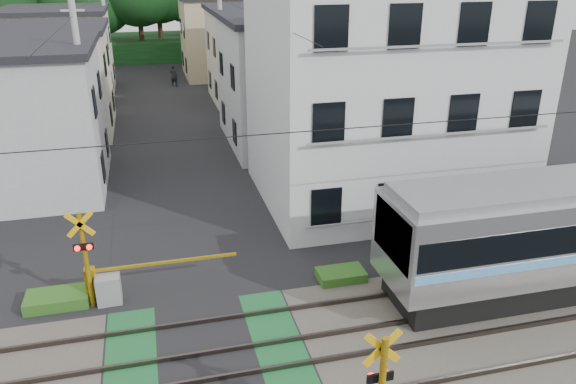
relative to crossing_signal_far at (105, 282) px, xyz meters
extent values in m
plane|color=black|center=(2.59, -3.65, -0.71)|extent=(120.00, 120.00, 0.00)
cube|color=#47423A|center=(2.59, -3.65, -0.71)|extent=(120.00, 6.00, 0.00)
cube|color=black|center=(2.59, -3.65, -0.71)|extent=(5.20, 120.00, 0.00)
cube|color=#145126|center=(0.69, -3.65, -0.70)|extent=(1.30, 6.00, 0.00)
cube|color=#145126|center=(4.49, -3.65, -0.70)|extent=(1.30, 6.00, 0.00)
cube|color=#3F3833|center=(2.59, -4.15, -0.64)|extent=(120.00, 0.08, 0.14)
cube|color=#3F3833|center=(2.59, -3.15, -0.64)|extent=(120.00, 0.08, 0.14)
cube|color=#3F3833|center=(2.59, -1.75, -0.64)|extent=(120.00, 0.08, 0.14)
cube|color=black|center=(10.47, -2.45, -0.42)|extent=(2.31, 2.12, 0.58)
cube|color=black|center=(7.92, -2.45, 1.78)|extent=(0.10, 2.32, 1.50)
cube|color=#F7B70D|center=(5.59, -7.15, 1.99)|extent=(0.77, 0.05, 0.77)
cube|color=#F7B70D|center=(5.59, -7.15, 1.99)|extent=(0.77, 0.05, 0.77)
cube|color=black|center=(5.59, -7.15, 1.29)|extent=(0.55, 0.05, 0.20)
sphere|color=#FF0C07|center=(5.43, -7.09, 1.29)|extent=(0.16, 0.16, 0.16)
sphere|color=#FF0C07|center=(5.75, -7.09, 1.29)|extent=(0.16, 0.16, 0.16)
cylinder|color=#F7B70D|center=(-0.41, -0.05, 0.79)|extent=(0.14, 0.14, 3.00)
cube|color=#F7B70D|center=(-0.41, -0.15, 1.99)|extent=(0.77, 0.05, 0.77)
cube|color=#F7B70D|center=(-0.41, -0.15, 1.99)|extent=(0.77, 0.05, 0.77)
cube|color=black|center=(-0.41, -0.15, 1.29)|extent=(0.55, 0.05, 0.20)
sphere|color=#FF0C07|center=(-0.57, -0.21, 1.29)|extent=(0.16, 0.16, 0.16)
sphere|color=#FF0C07|center=(-0.25, -0.21, 1.29)|extent=(0.16, 0.16, 0.16)
cube|color=gray|center=(0.09, -0.05, -0.26)|extent=(0.70, 0.50, 0.90)
cube|color=#F7B70D|center=(-0.41, 0.20, -0.16)|extent=(0.30, 0.30, 1.10)
cube|color=#F7B70D|center=(1.84, 0.20, 0.29)|extent=(4.20, 0.08, 0.08)
cube|color=silver|center=(11.09, 5.85, 3.79)|extent=(10.00, 8.00, 9.00)
cube|color=black|center=(7.39, 1.82, 0.79)|extent=(1.10, 0.06, 1.40)
cube|color=black|center=(9.84, 1.82, 0.79)|extent=(1.10, 0.06, 1.40)
cube|color=black|center=(12.29, 1.82, 0.79)|extent=(1.10, 0.06, 1.40)
cube|color=black|center=(14.74, 1.82, 0.79)|extent=(1.10, 0.06, 1.40)
cube|color=gray|center=(11.09, 1.60, 0.19)|extent=(9.00, 0.06, 0.08)
cube|color=black|center=(7.39, 1.82, 3.79)|extent=(1.10, 0.06, 1.40)
cube|color=black|center=(9.84, 1.82, 3.79)|extent=(1.10, 0.06, 1.40)
cube|color=black|center=(12.29, 1.82, 3.79)|extent=(1.10, 0.06, 1.40)
cube|color=black|center=(14.74, 1.82, 3.79)|extent=(1.10, 0.06, 1.40)
cube|color=gray|center=(11.09, 1.60, 3.19)|extent=(9.00, 0.06, 0.08)
cube|color=black|center=(7.39, 1.82, 6.79)|extent=(1.10, 0.06, 1.40)
cube|color=black|center=(9.84, 1.82, 6.79)|extent=(1.10, 0.06, 1.40)
cube|color=black|center=(12.29, 1.82, 6.79)|extent=(1.10, 0.06, 1.40)
cube|color=black|center=(14.74, 1.82, 6.79)|extent=(1.10, 0.06, 1.40)
cube|color=gray|center=(11.09, 1.60, 6.19)|extent=(9.00, 0.06, 0.08)
cube|color=#AFB2B4|center=(-3.91, 10.35, 2.29)|extent=(7.00, 7.00, 6.00)
cube|color=black|center=(-3.91, 10.35, 5.44)|extent=(7.35, 7.35, 0.30)
cube|color=black|center=(-0.38, 8.60, 0.59)|extent=(0.06, 1.00, 1.20)
cube|color=black|center=(-0.38, 12.10, 0.59)|extent=(0.06, 1.00, 1.20)
cube|color=black|center=(-0.38, 8.60, 3.39)|extent=(0.06, 1.00, 1.20)
cube|color=black|center=(-0.38, 12.10, 3.39)|extent=(0.06, 1.00, 1.20)
cube|color=#AFB2B4|center=(9.39, 14.35, 2.54)|extent=(7.00, 8.00, 6.50)
cube|color=black|center=(9.39, 14.35, 5.94)|extent=(7.35, 8.40, 0.30)
cube|color=black|center=(5.86, 12.35, 0.59)|extent=(0.06, 1.00, 1.20)
cube|color=black|center=(5.86, 16.35, 0.59)|extent=(0.06, 1.00, 1.20)
cube|color=black|center=(5.86, 12.35, 3.39)|extent=(0.06, 1.00, 1.20)
cube|color=black|center=(5.86, 16.35, 3.39)|extent=(0.06, 1.00, 1.20)
cube|color=beige|center=(-4.41, 19.35, 2.19)|extent=(8.00, 7.00, 5.80)
cube|color=black|center=(-4.41, 19.35, 5.24)|extent=(8.40, 7.35, 0.30)
cube|color=black|center=(-0.38, 17.60, 0.59)|extent=(0.06, 1.00, 1.20)
cube|color=black|center=(-0.38, 21.10, 0.59)|extent=(0.06, 1.00, 1.20)
cube|color=black|center=(-0.38, 17.60, 3.39)|extent=(0.06, 1.00, 1.20)
cube|color=black|center=(-0.38, 21.10, 3.39)|extent=(0.06, 1.00, 1.20)
cube|color=beige|center=(9.79, 24.35, 2.39)|extent=(7.00, 7.00, 6.20)
cube|color=black|center=(9.79, 24.35, 5.64)|extent=(7.35, 7.35, 0.30)
cube|color=black|center=(6.26, 22.60, 0.59)|extent=(0.06, 1.00, 1.20)
cube|color=black|center=(6.26, 26.10, 0.59)|extent=(0.06, 1.00, 1.20)
cube|color=black|center=(6.26, 22.60, 3.39)|extent=(0.06, 1.00, 1.20)
cube|color=black|center=(6.26, 26.10, 3.39)|extent=(0.06, 1.00, 1.20)
cube|color=beige|center=(-4.21, 29.35, 2.29)|extent=(7.00, 8.00, 6.00)
cube|color=black|center=(-4.21, 29.35, 5.44)|extent=(7.35, 8.40, 0.30)
cube|color=black|center=(-0.68, 27.35, 0.59)|extent=(0.06, 1.00, 1.20)
cube|color=black|center=(-0.68, 31.35, 0.59)|extent=(0.06, 1.00, 1.20)
cube|color=black|center=(-0.68, 27.35, 3.39)|extent=(0.06, 1.00, 1.20)
cube|color=black|center=(-0.68, 31.35, 3.39)|extent=(0.06, 1.00, 1.20)
cube|color=tan|center=(9.09, 34.35, 2.49)|extent=(8.00, 7.00, 6.40)
cube|color=black|center=(5.06, 32.60, 0.59)|extent=(0.06, 1.00, 1.20)
cube|color=black|center=(5.06, 36.10, 0.59)|extent=(0.06, 1.00, 1.20)
cube|color=black|center=(5.06, 32.60, 3.39)|extent=(0.06, 1.00, 1.20)
cube|color=black|center=(5.06, 36.10, 3.39)|extent=(0.06, 1.00, 1.20)
cube|color=#153F17|center=(2.59, 46.35, 0.29)|extent=(40.00, 10.00, 2.00)
cylinder|color=#332114|center=(-10.77, 42.41, 1.96)|extent=(0.50, 0.50, 5.34)
cylinder|color=#332114|center=(-7.65, 46.68, 1.85)|extent=(0.50, 0.50, 5.12)
cylinder|color=#332114|center=(-5.69, 45.72, 1.87)|extent=(0.50, 0.50, 5.16)
cylinder|color=#332114|center=(-1.88, 44.16, 1.49)|extent=(0.50, 0.50, 4.39)
sphere|color=#153F17|center=(-1.88, 44.16, 5.00)|extent=(6.15, 6.15, 6.15)
cylinder|color=#332114|center=(1.69, 43.81, 2.02)|extent=(0.50, 0.50, 5.47)
cylinder|color=#332114|center=(3.59, 45.38, 2.11)|extent=(0.50, 0.50, 5.65)
cylinder|color=#332114|center=(6.76, 46.15, 1.98)|extent=(0.50, 0.50, 5.37)
cylinder|color=#332114|center=(10.30, 45.59, 1.95)|extent=(0.50, 0.50, 5.31)
cylinder|color=#332114|center=(13.62, 42.50, 2.15)|extent=(0.50, 0.50, 5.72)
cylinder|color=#332114|center=(16.26, 42.95, 1.90)|extent=(0.50, 0.50, 5.22)
cube|color=black|center=(8.59, -2.45, 4.89)|extent=(60.00, 0.02, 0.02)
cylinder|color=#A5A5A0|center=(-0.81, 9.35, 3.29)|extent=(0.26, 0.26, 8.00)
cube|color=#A5A5A0|center=(-0.81, 9.35, 6.89)|extent=(0.90, 0.08, 0.08)
cylinder|color=#A5A5A0|center=(6.19, 18.35, 3.29)|extent=(0.26, 0.26, 8.00)
cylinder|color=#A5A5A0|center=(-0.81, 30.35, 3.29)|extent=(0.26, 0.26, 8.00)
imported|color=black|center=(3.89, 30.62, 0.16)|extent=(0.75, 0.64, 1.73)
cube|color=#2D5E1E|center=(-1.41, 0.25, -0.53)|extent=(1.80, 1.00, 0.36)
cube|color=#2D5E1E|center=(7.19, -0.45, -0.56)|extent=(1.50, 0.90, 0.30)
camera|label=1|loc=(1.75, -15.07, 8.76)|focal=35.00mm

